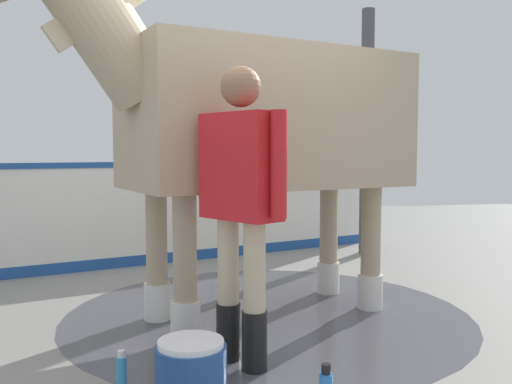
# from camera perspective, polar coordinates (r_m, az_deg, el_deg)

# --- Properties ---
(ground_plane) EXTENTS (16.00, 16.00, 0.02)m
(ground_plane) POSITION_cam_1_polar(r_m,az_deg,el_deg) (4.09, -1.86, -14.16)
(ground_plane) COLOR gray
(wet_patch) EXTENTS (3.16, 3.16, 0.00)m
(wet_patch) POSITION_cam_1_polar(r_m,az_deg,el_deg) (4.46, 1.17, -12.42)
(wet_patch) COLOR #4C4C54
(wet_patch) RESTS_ON ground
(barrier_wall) EXTENTS (1.81, 5.44, 1.16)m
(barrier_wall) POSITION_cam_1_polar(r_m,az_deg,el_deg) (6.41, -9.31, -2.46)
(barrier_wall) COLOR white
(barrier_wall) RESTS_ON ground
(roof_post_far) EXTENTS (0.16, 0.16, 3.01)m
(roof_post_far) POSITION_cam_1_polar(r_m,az_deg,el_deg) (7.01, 11.36, 6.00)
(roof_post_far) COLOR #4C4C51
(roof_post_far) RESTS_ON ground
(horse) EXTENTS (1.63, 3.44, 2.73)m
(horse) POSITION_cam_1_polar(r_m,az_deg,el_deg) (4.22, -0.32, 7.51)
(horse) COLOR tan
(horse) RESTS_ON ground
(handler) EXTENTS (0.61, 0.46, 1.78)m
(handler) POSITION_cam_1_polar(r_m,az_deg,el_deg) (3.25, -1.58, -0.08)
(handler) COLOR black
(handler) RESTS_ON ground
(wash_bucket) EXTENTS (0.36, 0.36, 0.33)m
(wash_bucket) POSITION_cam_1_polar(r_m,az_deg,el_deg) (2.96, -6.72, -18.01)
(wash_bucket) COLOR #1E478C
(wash_bucket) RESTS_ON ground
(bottle_shampoo) EXTENTS (0.06, 0.06, 0.21)m
(bottle_shampoo) POSITION_cam_1_polar(r_m,az_deg,el_deg) (3.23, -13.70, -17.46)
(bottle_shampoo) COLOR #3399CC
(bottle_shampoo) RESTS_ON ground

